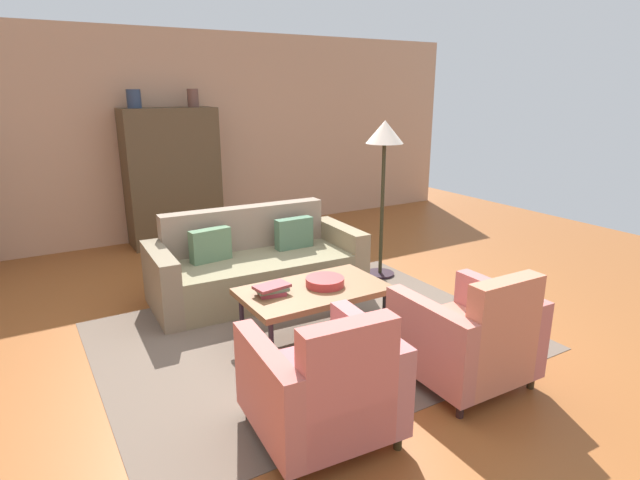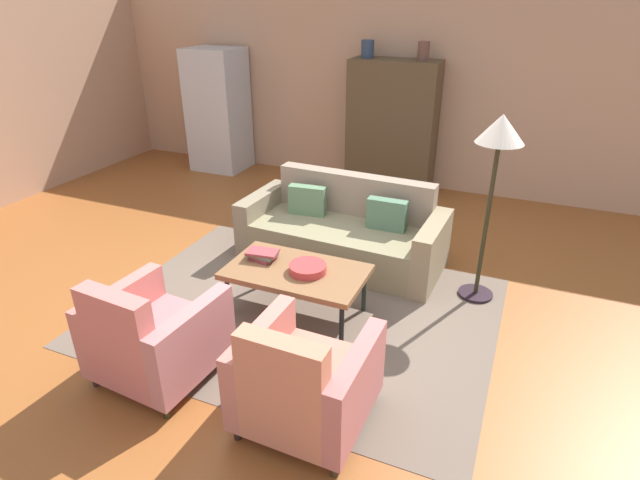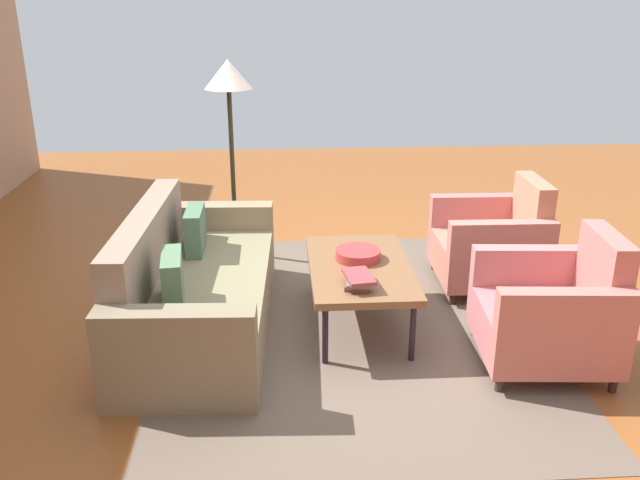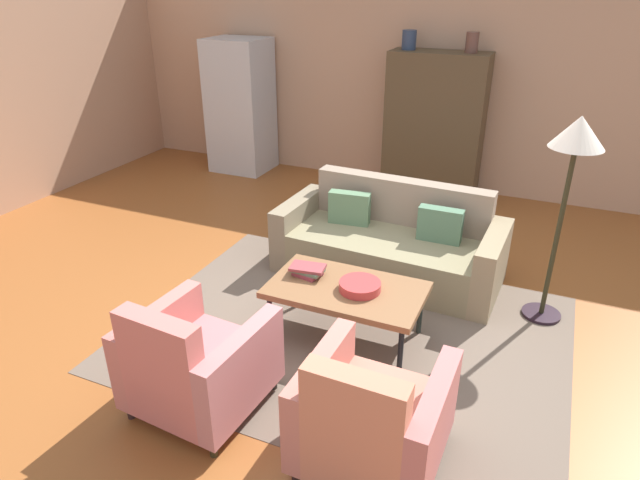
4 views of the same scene
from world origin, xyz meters
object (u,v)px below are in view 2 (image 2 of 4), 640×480
at_px(cabinet, 392,127).
at_px(book_stack, 263,255).
at_px(fruit_bowl, 308,268).
at_px(armchair_left, 152,340).
at_px(couch, 345,233).
at_px(vase_tall, 368,49).
at_px(floor_lamp, 498,147).
at_px(armchair_right, 303,385).
at_px(vase_round, 423,51).
at_px(refrigerator, 218,110).
at_px(coffee_table, 296,273).

bearing_deg(cabinet, book_stack, -93.33).
bearing_deg(fruit_bowl, armchair_left, -121.50).
height_order(couch, vase_tall, vase_tall).
bearing_deg(floor_lamp, armchair_right, -111.45).
relative_size(fruit_bowl, floor_lamp, 0.19).
distance_m(armchair_right, vase_tall, 5.01).
xyz_separation_m(armchair_left, cabinet, (0.45, 4.62, 0.56)).
height_order(book_stack, cabinet, cabinet).
height_order(cabinet, floor_lamp, cabinet).
bearing_deg(vase_round, cabinet, 179.23).
relative_size(vase_tall, refrigerator, 0.12).
bearing_deg(cabinet, refrigerator, -177.84).
xyz_separation_m(couch, refrigerator, (-2.94, 2.16, 0.64)).
relative_size(vase_round, floor_lamp, 0.14).
relative_size(armchair_left, armchair_right, 1.00).
bearing_deg(floor_lamp, refrigerator, 151.19).
height_order(armchair_right, book_stack, armchair_right).
relative_size(armchair_left, vase_round, 3.78).
distance_m(couch, armchair_right, 2.43).
bearing_deg(book_stack, coffee_table, -8.28).
height_order(couch, fruit_bowl, couch).
distance_m(armchair_left, fruit_bowl, 1.38).
distance_m(couch, armchair_left, 2.43).
xyz_separation_m(coffee_table, vase_tall, (-0.56, 3.45, 1.50)).
height_order(fruit_bowl, book_stack, book_stack).
height_order(cabinet, refrigerator, refrigerator).
bearing_deg(armchair_right, coffee_table, 118.35).
xyz_separation_m(cabinet, vase_tall, (-0.40, -0.00, 1.01)).
relative_size(book_stack, refrigerator, 0.16).
bearing_deg(book_stack, vase_tall, 93.41).
distance_m(book_stack, refrigerator, 4.21).
xyz_separation_m(armchair_left, book_stack, (0.25, 1.22, 0.16)).
bearing_deg(vase_tall, couch, -76.08).
xyz_separation_m(book_stack, floor_lamp, (1.78, 0.90, 0.94)).
distance_m(armchair_right, floor_lamp, 2.53).
relative_size(coffee_table, cabinet, 0.67).
xyz_separation_m(couch, armchair_left, (-0.61, -2.35, 0.06)).
bearing_deg(fruit_bowl, coffee_table, -180.00).
distance_m(couch, fruit_bowl, 1.21).
distance_m(cabinet, vase_round, 1.07).
bearing_deg(cabinet, fruit_bowl, -85.59).
height_order(couch, vase_round, vase_round).
height_order(cabinet, vase_tall, vase_tall).
xyz_separation_m(coffee_table, armchair_right, (0.60, -1.17, -0.08)).
bearing_deg(armchair_left, cabinet, 88.66).
bearing_deg(refrigerator, book_stack, -51.96).
bearing_deg(armchair_left, coffee_table, 66.78).
bearing_deg(armchair_right, couch, 105.36).
height_order(armchair_right, vase_tall, vase_tall).
height_order(coffee_table, cabinet, cabinet).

